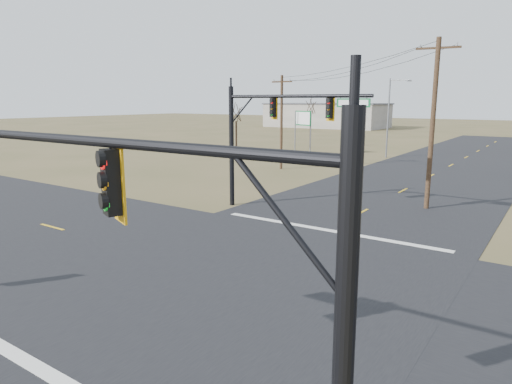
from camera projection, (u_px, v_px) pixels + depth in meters
ground at (239, 277)px, 16.89m from camera, size 320.00×320.00×0.00m
road_ew at (239, 277)px, 16.89m from camera, size 160.00×14.00×0.02m
road_ns at (239, 277)px, 16.89m from camera, size 14.00×160.00×0.02m
stop_bar_near at (51, 376)px, 10.82m from camera, size 12.00×0.40×0.01m
stop_bar_far at (328, 230)px, 22.95m from camera, size 12.00×0.40×0.01m
mast_arm_near at (116, 213)px, 7.29m from camera, size 10.33×0.58×6.39m
mast_arm_far at (272, 122)px, 25.99m from camera, size 8.97×0.55×7.27m
utility_pole_near at (433, 123)px, 26.64m from camera, size 2.43×0.40×9.96m
utility_pole_far at (281, 121)px, 42.83m from camera, size 2.14×0.25×8.73m
highway_sign at (303, 123)px, 54.71m from camera, size 2.62×1.11×5.22m
streetlight_c at (390, 114)px, 51.42m from camera, size 2.48×0.37×8.85m
bare_tree_a at (236, 112)px, 49.71m from camera, size 3.43×3.43×6.59m
bare_tree_b at (311, 106)px, 62.51m from camera, size 3.08×3.08×7.19m
warehouse_left at (326, 116)px, 111.30m from camera, size 28.00×14.00×5.50m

